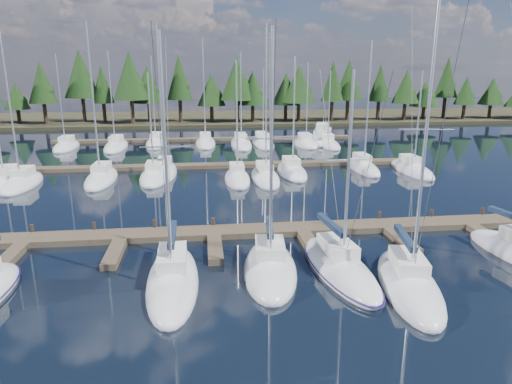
{
  "coord_description": "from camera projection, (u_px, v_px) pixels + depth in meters",
  "views": [
    {
      "loc": [
        -0.56,
        -11.11,
        10.92
      ],
      "look_at": [
        3.36,
        22.0,
        1.84
      ],
      "focal_mm": 32.0,
      "sensor_mm": 36.0,
      "label": 1
    }
  ],
  "objects": [
    {
      "name": "back_docks",
      "position": [
        207.0,
        151.0,
        61.04
      ],
      "size": [
        50.0,
        21.8,
        0.4
      ],
      "color": "#4E4231",
      "rests_on": "ground"
    },
    {
      "name": "main_dock",
      "position": [
        214.0,
        236.0,
        30.16
      ],
      "size": [
        44.0,
        6.13,
        0.9
      ],
      "color": "#4E4231",
      "rests_on": "ground"
    },
    {
      "name": "front_sailboat_5",
      "position": [
        409.0,
        283.0,
        23.27
      ],
      "size": [
        4.24,
        8.86,
        14.92
      ],
      "color": "silver",
      "rests_on": "ground"
    },
    {
      "name": "front_sailboat_2",
      "position": [
        173.0,
        280.0,
        23.71
      ],
      "size": [
        2.77,
        9.16,
        13.36
      ],
      "color": "silver",
      "rests_on": "ground"
    },
    {
      "name": "front_sailboat_3",
      "position": [
        270.0,
        268.0,
        25.05
      ],
      "size": [
        3.73,
        7.95,
        13.65
      ],
      "color": "silver",
      "rests_on": "ground"
    },
    {
      "name": "back_sailboat_rows",
      "position": [
        211.0,
        157.0,
        56.69
      ],
      "size": [
        44.27,
        33.0,
        16.15
      ],
      "color": "silver",
      "rests_on": "ground"
    },
    {
      "name": "ground",
      "position": [
        210.0,
        190.0,
        42.33
      ],
      "size": [
        260.0,
        260.0,
        0.0
      ],
      "primitive_type": "plane",
      "color": "black",
      "rests_on": "ground"
    },
    {
      "name": "front_sailboat_4",
      "position": [
        340.0,
        267.0,
        25.24
      ],
      "size": [
        3.71,
        9.39,
        11.66
      ],
      "color": "silver",
      "rests_on": "ground"
    },
    {
      "name": "motor_yacht_right",
      "position": [
        322.0,
        139.0,
        68.91
      ],
      "size": [
        6.08,
        10.18,
        4.84
      ],
      "color": "silver",
      "rests_on": "ground"
    },
    {
      "name": "tree_line",
      "position": [
        200.0,
        86.0,
        88.32
      ],
      "size": [
        186.58,
        11.99,
        13.86
      ],
      "color": "black",
      "rests_on": "far_shore"
    },
    {
      "name": "far_shore",
      "position": [
        204.0,
        118.0,
        99.74
      ],
      "size": [
        220.0,
        30.0,
        0.6
      ],
      "primitive_type": "cube",
      "color": "#302C1A",
      "rests_on": "ground"
    }
  ]
}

